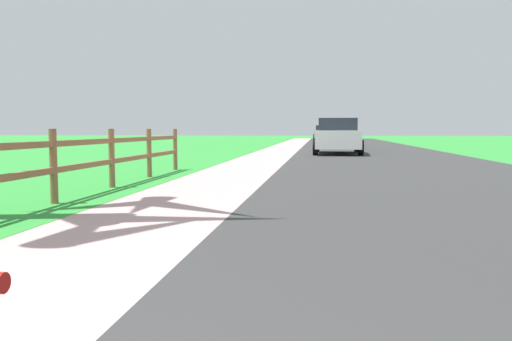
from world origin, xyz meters
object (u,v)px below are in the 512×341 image
object	(u,v)px
parked_suv_white	(337,136)
parked_car_silver	(326,133)
parked_car_beige	(337,134)
parked_car_red	(337,134)

from	to	relation	value
parked_suv_white	parked_car_silver	xyz separation A→B (m)	(-0.30, 24.36, -0.05)
parked_car_silver	parked_suv_white	bearing A→B (deg)	-89.29
parked_suv_white	parked_car_beige	bearing A→B (deg)	88.55
parked_suv_white	parked_car_beige	distance (m)	7.18
parked_suv_white	parked_car_red	xyz separation A→B (m)	(0.44, 14.69, -0.03)
parked_car_beige	parked_car_red	distance (m)	7.51
parked_car_red	parked_car_silver	size ratio (longest dim) A/B	1.03
parked_car_beige	parked_car_red	world-z (taller)	parked_car_beige
parked_car_beige	parked_car_red	size ratio (longest dim) A/B	0.98
parked_car_beige	parked_car_silver	distance (m)	17.19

